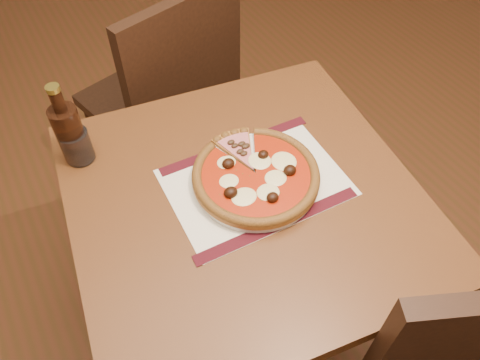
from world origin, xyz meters
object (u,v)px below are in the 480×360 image
Objects in this scene: table at (244,219)px; chair_far at (169,94)px; water_glass at (77,146)px; plate at (256,180)px; pizza at (256,174)px; bottle at (70,132)px.

table is 0.68m from chair_far.
plate is at bearing -40.43° from water_glass.
table is at bearing -158.75° from pizza.
pizza is (-0.04, -0.65, 0.24)m from chair_far.
bottle is at bearing 139.35° from plate.
bottle reaches higher than chair_far.
plate is at bearing 21.70° from table.
bottle reaches higher than pizza.
bottle is (-0.38, -0.35, 0.30)m from chair_far.
water_glass is at bearing 28.96° from chair_far.
chair_far is 0.69m from pizza.
pizza is 0.44m from water_glass.
chair_far reaches higher than table.
plate is 3.40× the size of water_glass.
plate is (-0.04, -0.64, 0.22)m from chair_far.
table is 0.47m from bottle.
plate is at bearing -40.65° from bottle.
plate is 1.31× the size of bottle.
plate is 0.02m from pizza.
bottle is (-0.00, 0.01, 0.04)m from water_glass.
chair_far is at bearing 43.70° from water_glass.
bottle is (-0.30, 0.31, 0.19)m from table.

